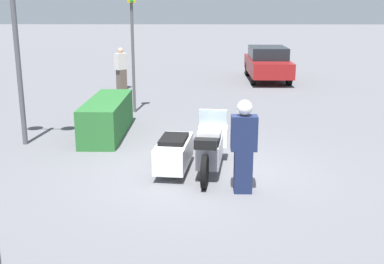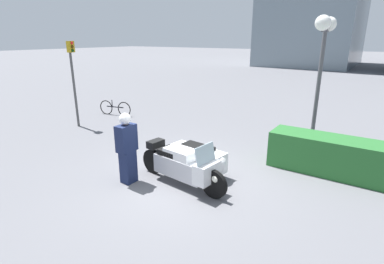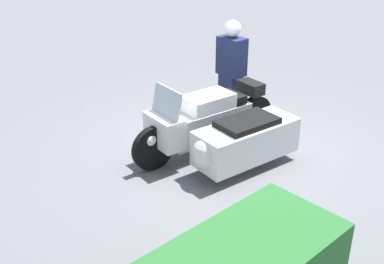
# 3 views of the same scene
# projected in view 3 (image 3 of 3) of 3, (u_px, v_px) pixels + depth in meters

# --- Properties ---
(ground_plane) EXTENTS (160.00, 160.00, 0.00)m
(ground_plane) POSITION_uv_depth(u_px,v_px,m) (224.00, 150.00, 7.32)
(ground_plane) COLOR slate
(police_motorcycle) EXTENTS (2.55, 1.53, 1.15)m
(police_motorcycle) POSITION_uv_depth(u_px,v_px,m) (221.00, 131.00, 6.84)
(police_motorcycle) COLOR black
(police_motorcycle) RESTS_ON ground
(officer_rider) EXTENTS (0.28, 0.47, 1.71)m
(officer_rider) POSITION_uv_depth(u_px,v_px,m) (231.00, 68.00, 8.01)
(officer_rider) COLOR #192347
(officer_rider) RESTS_ON ground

